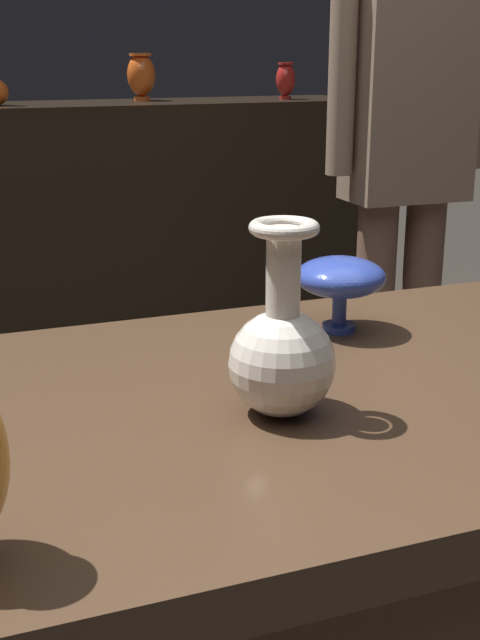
{
  "coord_description": "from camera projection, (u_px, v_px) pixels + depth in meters",
  "views": [
    {
      "loc": [
        -0.26,
        -0.81,
        1.17
      ],
      "look_at": [
        0.04,
        -0.03,
        0.9
      ],
      "focal_mm": 47.41,
      "sensor_mm": 36.0,
      "label": 1
    }
  ],
  "objects": [
    {
      "name": "visitor_near_right",
      "position": [
        407.0,
        145.0,
        2.25
      ],
      "size": [
        0.47,
        0.18,
        1.58
      ],
      "rotation": [
        0.0,
        0.0,
        3.13
      ],
      "color": "brown",
      "rests_on": "ground_plane"
    },
    {
      "name": "vase_left_accent",
      "position": [
        340.0,
        279.0,
        1.14
      ],
      "size": [
        0.12,
        0.12,
        0.1
      ],
      "color": "#2D429E",
      "rests_on": "display_plinth"
    },
    {
      "name": "back_display_shelf",
      "position": [
        8.0,
        249.0,
        2.97
      ],
      "size": [
        2.6,
        0.4,
        0.99
      ],
      "color": "black",
      "rests_on": "ground_plane"
    },
    {
      "name": "vase_centerpiece",
      "position": [
        282.0,
        351.0,
        0.88
      ],
      "size": [
        0.11,
        0.11,
        0.21
      ],
      "color": "silver",
      "rests_on": "display_plinth"
    },
    {
      "name": "shelf_vase_right",
      "position": [
        141.0,
        75.0,
        3.03
      ],
      "size": [
        0.1,
        0.1,
        0.16
      ],
      "color": "#E55B1E",
      "rests_on": "back_display_shelf"
    },
    {
      "name": "shelf_vase_far_right",
      "position": [
        286.0,
        79.0,
        3.11
      ],
      "size": [
        0.07,
        0.07,
        0.13
      ],
      "color": "red",
      "rests_on": "back_display_shelf"
    }
  ]
}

